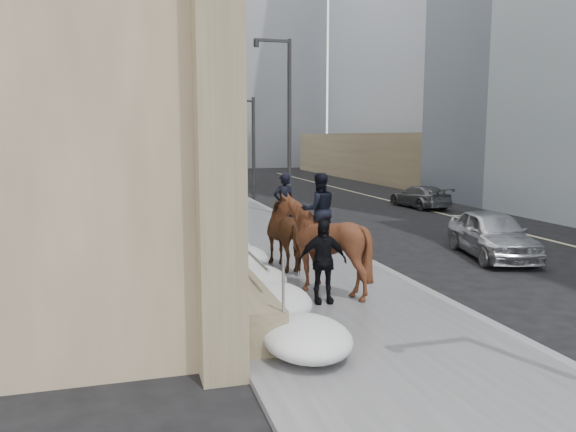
% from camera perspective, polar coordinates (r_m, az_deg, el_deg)
% --- Properties ---
extents(ground, '(140.00, 140.00, 0.00)m').
position_cam_1_polar(ground, '(11.97, 5.39, -10.22)').
color(ground, black).
rests_on(ground, ground).
extents(sidewalk, '(5.00, 80.00, 0.12)m').
position_cam_1_polar(sidewalk, '(21.32, -4.39, -1.89)').
color(sidewalk, '#515153').
rests_on(sidewalk, ground).
extents(curb, '(0.24, 80.00, 0.12)m').
position_cam_1_polar(curb, '(21.98, 2.32, -1.57)').
color(curb, slate).
rests_on(curb, ground).
extents(lane_line, '(0.15, 70.00, 0.01)m').
position_cam_1_polar(lane_line, '(25.54, 19.36, -0.79)').
color(lane_line, '#BFB78C').
rests_on(lane_line, ground).
extents(limestone_building, '(6.10, 44.00, 18.00)m').
position_cam_1_polar(limestone_building, '(30.99, -18.55, 17.27)').
color(limestone_building, '#837456').
rests_on(limestone_building, ground).
extents(bg_building_mid, '(30.00, 12.00, 28.00)m').
position_cam_1_polar(bg_building_mid, '(71.78, -9.58, 16.22)').
color(bg_building_mid, slate).
rests_on(bg_building_mid, ground).
extents(bg_building_far, '(24.00, 12.00, 20.00)m').
position_cam_1_polar(bg_building_far, '(82.83, -17.51, 12.08)').
color(bg_building_far, gray).
rests_on(bg_building_far, ground).
extents(streetlight_mid, '(1.71, 0.24, 8.00)m').
position_cam_1_polar(streetlight_mid, '(25.54, -0.21, 9.97)').
color(streetlight_mid, '#2D2D30').
rests_on(streetlight_mid, ground).
extents(streetlight_far, '(1.71, 0.24, 8.00)m').
position_cam_1_polar(streetlight_far, '(45.12, -7.18, 9.11)').
color(streetlight_far, '#2D2D30').
rests_on(streetlight_far, ground).
extents(traffic_signal, '(4.10, 0.22, 6.00)m').
position_cam_1_polar(traffic_signal, '(33.17, -5.11, 8.52)').
color(traffic_signal, '#2D2D30').
rests_on(traffic_signal, ground).
extents(snow_bank, '(1.70, 18.10, 0.76)m').
position_cam_1_polar(snow_bank, '(19.17, -7.44, -1.83)').
color(snow_bank, silver).
rests_on(snow_bank, sidewalk).
extents(mounted_horse_left, '(1.42, 2.42, 2.62)m').
position_cam_1_polar(mounted_horse_left, '(15.59, 0.13, -1.51)').
color(mounted_horse_left, '#492915').
rests_on(mounted_horse_left, sidewalk).
extents(mounted_horse_right, '(1.94, 2.16, 2.80)m').
position_cam_1_polar(mounted_horse_right, '(13.04, 3.34, -2.57)').
color(mounted_horse_right, '#422112').
rests_on(mounted_horse_right, sidewalk).
extents(pedestrian, '(1.13, 0.55, 1.85)m').
position_cam_1_polar(pedestrian, '(12.33, 3.52, -4.61)').
color(pedestrian, black).
rests_on(pedestrian, sidewalk).
extents(car_silver, '(2.71, 4.60, 1.47)m').
position_cam_1_polar(car_silver, '(18.62, 20.03, -1.72)').
color(car_silver, '#B5B7BD').
rests_on(car_silver, ground).
extents(car_grey, '(1.99, 4.18, 1.18)m').
position_cam_1_polar(car_grey, '(30.47, 13.24, 1.94)').
color(car_grey, '#54565B').
rests_on(car_grey, ground).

